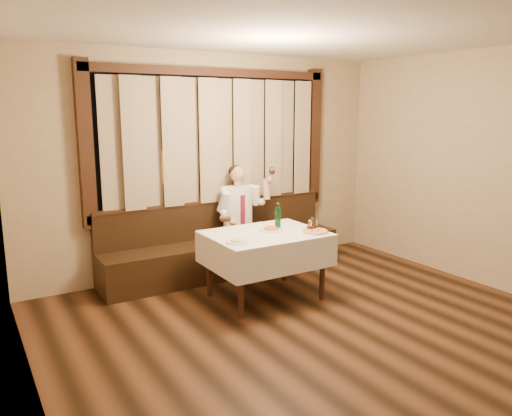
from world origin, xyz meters
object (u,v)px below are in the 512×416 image
banquette (223,250)px  green_bottle (278,218)px  pasta_red (271,227)px  dining_table (265,242)px  pizza (315,231)px  cruet_caddy (313,225)px  pasta_cream (237,239)px  seated_man (241,211)px

banquette → green_bottle: 1.12m
pasta_red → dining_table: bearing=-155.8°
pizza → green_bottle: (-0.24, 0.37, 0.11)m
dining_table → cruet_caddy: 0.58m
cruet_caddy → pasta_red: bearing=154.5°
dining_table → pasta_cream: (-0.47, -0.21, 0.14)m
pasta_cream → dining_table: bearing=23.7°
dining_table → pasta_cream: bearing=-156.3°
green_bottle → pasta_cream: bearing=-157.0°
banquette → cruet_caddy: size_ratio=22.65×
cruet_caddy → green_bottle: bearing=141.3°
pizza → seated_man: bearing=101.5°
dining_table → pasta_cream: size_ratio=5.38×
banquette → seated_man: bearing=-22.0°
pasta_red → pasta_cream: pasta_red is taller
pizza → pasta_red: size_ratio=1.11×
pizza → cruet_caddy: bearing=63.0°
pasta_red → green_bottle: green_bottle is taller
banquette → pasta_cream: size_ratio=13.55×
dining_table → banquette: bearing=90.0°
pasta_cream → green_bottle: bearing=23.0°
banquette → dining_table: (0.00, -1.02, 0.34)m
dining_table → pizza: (0.47, -0.29, 0.12)m
green_bottle → seated_man: size_ratio=0.21×
green_bottle → cruet_caddy: bearing=-39.6°
cruet_caddy → seated_man: (-0.31, 1.10, 0.01)m
dining_table → green_bottle: bearing=21.4°
pizza → pasta_cream: bearing=175.1°
dining_table → pizza: bearing=-31.4°
dining_table → pasta_red: bearing=24.2°
green_bottle → seated_man: 0.85m
dining_table → pasta_red: (0.10, 0.05, 0.14)m
pasta_red → cruet_caddy: size_ratio=1.91×
pizza → green_bottle: 0.46m
dining_table → green_bottle: (0.22, 0.09, 0.23)m
green_bottle → seated_man: (-0.00, 0.85, -0.07)m
dining_table → seated_man: (0.22, 0.93, 0.16)m
pasta_cream → pizza: bearing=-4.9°
dining_table → pasta_cream: 0.53m
banquette → dining_table: banquette is taller
seated_man → green_bottle: bearing=-89.7°
pizza → pasta_red: bearing=137.7°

